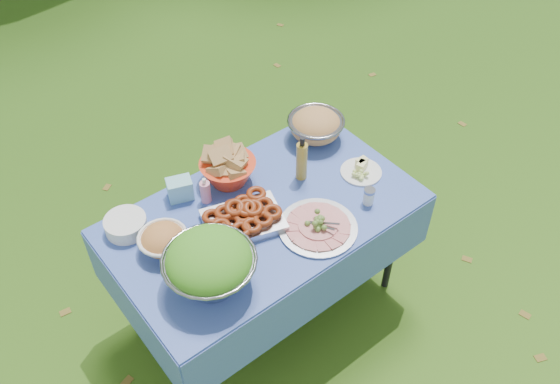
{
  "coord_description": "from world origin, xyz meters",
  "views": [
    {
      "loc": [
        -1.12,
        -1.54,
        2.82
      ],
      "look_at": [
        0.1,
        0.0,
        0.84
      ],
      "focal_mm": 38.0,
      "sensor_mm": 36.0,
      "label": 1
    }
  ],
  "objects_px": {
    "plate_stack": "(126,225)",
    "oil_bottle": "(302,158)",
    "picnic_table": "(265,262)",
    "bread_bowl": "(228,167)",
    "salad_bowl": "(210,264)",
    "pasta_bowl_steel": "(316,125)",
    "charcuterie_platter": "(318,222)"
  },
  "relations": [
    {
      "from": "bread_bowl",
      "to": "oil_bottle",
      "type": "bearing_deg",
      "value": -33.95
    },
    {
      "from": "charcuterie_platter",
      "to": "oil_bottle",
      "type": "height_order",
      "value": "oil_bottle"
    },
    {
      "from": "bread_bowl",
      "to": "plate_stack",
      "type": "bearing_deg",
      "value": 177.68
    },
    {
      "from": "bread_bowl",
      "to": "charcuterie_platter",
      "type": "distance_m",
      "value": 0.54
    },
    {
      "from": "salad_bowl",
      "to": "bread_bowl",
      "type": "bearing_deg",
      "value": 48.59
    },
    {
      "from": "salad_bowl",
      "to": "bread_bowl",
      "type": "height_order",
      "value": "salad_bowl"
    },
    {
      "from": "picnic_table",
      "to": "bread_bowl",
      "type": "xyz_separation_m",
      "value": [
        -0.01,
        0.28,
        0.47
      ]
    },
    {
      "from": "charcuterie_platter",
      "to": "plate_stack",
      "type": "bearing_deg",
      "value": 142.19
    },
    {
      "from": "plate_stack",
      "to": "oil_bottle",
      "type": "height_order",
      "value": "oil_bottle"
    },
    {
      "from": "salad_bowl",
      "to": "charcuterie_platter",
      "type": "relative_size",
      "value": 1.07
    },
    {
      "from": "plate_stack",
      "to": "picnic_table",
      "type": "bearing_deg",
      "value": -28.36
    },
    {
      "from": "picnic_table",
      "to": "bread_bowl",
      "type": "bearing_deg",
      "value": 91.26
    },
    {
      "from": "charcuterie_platter",
      "to": "pasta_bowl_steel",
      "type": "bearing_deg",
      "value": 50.28
    },
    {
      "from": "salad_bowl",
      "to": "pasta_bowl_steel",
      "type": "distance_m",
      "value": 1.08
    },
    {
      "from": "plate_stack",
      "to": "bread_bowl",
      "type": "height_order",
      "value": "bread_bowl"
    },
    {
      "from": "pasta_bowl_steel",
      "to": "oil_bottle",
      "type": "bearing_deg",
      "value": -143.41
    },
    {
      "from": "pasta_bowl_steel",
      "to": "salad_bowl",
      "type": "bearing_deg",
      "value": -154.77
    },
    {
      "from": "salad_bowl",
      "to": "pasta_bowl_steel",
      "type": "relative_size",
      "value": 1.31
    },
    {
      "from": "salad_bowl",
      "to": "plate_stack",
      "type": "relative_size",
      "value": 2.03
    },
    {
      "from": "picnic_table",
      "to": "salad_bowl",
      "type": "distance_m",
      "value": 0.69
    },
    {
      "from": "salad_bowl",
      "to": "charcuterie_platter",
      "type": "bearing_deg",
      "value": -4.89
    },
    {
      "from": "pasta_bowl_steel",
      "to": "oil_bottle",
      "type": "height_order",
      "value": "oil_bottle"
    },
    {
      "from": "salad_bowl",
      "to": "pasta_bowl_steel",
      "type": "height_order",
      "value": "salad_bowl"
    },
    {
      "from": "plate_stack",
      "to": "charcuterie_platter",
      "type": "relative_size",
      "value": 0.53
    },
    {
      "from": "salad_bowl",
      "to": "plate_stack",
      "type": "height_order",
      "value": "salad_bowl"
    },
    {
      "from": "salad_bowl",
      "to": "charcuterie_platter",
      "type": "distance_m",
      "value": 0.56
    },
    {
      "from": "plate_stack",
      "to": "charcuterie_platter",
      "type": "bearing_deg",
      "value": -37.81
    },
    {
      "from": "salad_bowl",
      "to": "pasta_bowl_steel",
      "type": "bearing_deg",
      "value": 25.23
    },
    {
      "from": "bread_bowl",
      "to": "picnic_table",
      "type": "bearing_deg",
      "value": -88.74
    },
    {
      "from": "picnic_table",
      "to": "charcuterie_platter",
      "type": "height_order",
      "value": "charcuterie_platter"
    },
    {
      "from": "pasta_bowl_steel",
      "to": "charcuterie_platter",
      "type": "relative_size",
      "value": 0.81
    },
    {
      "from": "pasta_bowl_steel",
      "to": "oil_bottle",
      "type": "distance_m",
      "value": 0.33
    }
  ]
}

